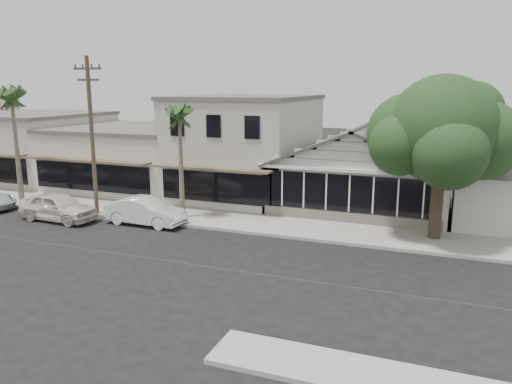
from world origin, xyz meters
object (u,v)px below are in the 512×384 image
at_px(car_0, 58,207).
at_px(shade_tree, 441,133).
at_px(car_1, 145,211).
at_px(utility_pole, 92,133).

height_order(car_0, shade_tree, shade_tree).
xyz_separation_m(car_0, car_1, (5.00, 1.06, -0.05)).
distance_m(utility_pole, car_1, 5.53).
xyz_separation_m(utility_pole, car_0, (-1.28, -1.67, -4.00)).
bearing_deg(shade_tree, car_1, -168.94).
distance_m(car_1, shade_tree, 15.58).
relative_size(car_1, shade_tree, 0.56).
bearing_deg(car_1, utility_pole, 82.19).
distance_m(utility_pole, car_0, 4.52).
xyz_separation_m(car_1, shade_tree, (14.64, 2.86, 4.49)).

